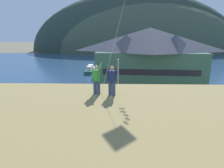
# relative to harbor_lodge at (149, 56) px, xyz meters

# --- Properties ---
(ground_plane) EXTENTS (600.00, 600.00, 0.00)m
(ground_plane) POSITION_rel_harbor_lodge_xyz_m (-6.45, -22.33, -6.59)
(ground_plane) COLOR #66604C
(parking_lot_pad) EXTENTS (40.00, 20.00, 0.10)m
(parking_lot_pad) POSITION_rel_harbor_lodge_xyz_m (-6.45, -17.33, -6.54)
(parking_lot_pad) COLOR gray
(parking_lot_pad) RESTS_ON ground
(bay_water) EXTENTS (360.00, 84.00, 0.03)m
(bay_water) POSITION_rel_harbor_lodge_xyz_m (-6.45, 37.67, -6.57)
(bay_water) COLOR navy
(bay_water) RESTS_ON ground
(far_hill_west_ridge) EXTENTS (139.49, 51.28, 76.53)m
(far_hill_west_ridge) POSITION_rel_harbor_lodge_xyz_m (5.20, 94.77, -6.59)
(far_hill_west_ridge) COLOR #2D3D33
(far_hill_west_ridge) RESTS_ON ground
(far_hill_east_peak) EXTENTS (123.84, 56.34, 65.25)m
(far_hill_east_peak) POSITION_rel_harbor_lodge_xyz_m (10.35, 91.34, -6.59)
(far_hill_east_peak) COLOR #42513D
(far_hill_east_peak) RESTS_ON ground
(harbor_lodge) EXTENTS (22.91, 12.93, 12.32)m
(harbor_lodge) POSITION_rel_harbor_lodge_xyz_m (0.00, 0.00, 0.00)
(harbor_lodge) COLOR #38604C
(harbor_lodge) RESTS_ON ground
(storage_shed_waterside) EXTENTS (6.99, 5.24, 4.74)m
(storage_shed_waterside) POSITION_rel_harbor_lodge_xyz_m (-5.04, -1.38, -4.13)
(storage_shed_waterside) COLOR #338475
(storage_shed_waterside) RESTS_ON ground
(wharf_dock) EXTENTS (3.20, 15.33, 0.70)m
(wharf_dock) POSITION_rel_harbor_lodge_xyz_m (-11.25, 13.97, -6.24)
(wharf_dock) COLOR #70604C
(wharf_dock) RESTS_ON ground
(moored_boat_wharfside) EXTENTS (2.53, 6.29, 2.16)m
(moored_boat_wharfside) POSITION_rel_harbor_lodge_xyz_m (-14.56, 15.34, -5.87)
(moored_boat_wharfside) COLOR #23564C
(moored_boat_wharfside) RESTS_ON ground
(moored_boat_outer_mooring) EXTENTS (1.88, 5.73, 2.16)m
(moored_boat_outer_mooring) POSITION_rel_harbor_lodge_xyz_m (-8.02, 9.60, -5.87)
(moored_boat_outer_mooring) COLOR #A8A399
(moored_boat_outer_mooring) RESTS_ON ground
(moored_boat_inner_slip) EXTENTS (2.40, 6.68, 2.16)m
(moored_boat_inner_slip) POSITION_rel_harbor_lodge_xyz_m (-14.64, 18.44, -5.87)
(moored_boat_inner_slip) COLOR #A8A399
(moored_boat_inner_slip) RESTS_ON ground
(parked_car_mid_row_far) EXTENTS (4.33, 2.31, 1.82)m
(parked_car_mid_row_far) POSITION_rel_harbor_lodge_xyz_m (-5.75, -15.17, -5.52)
(parked_car_mid_row_far) COLOR black
(parked_car_mid_row_far) RESTS_ON parking_lot_pad
(parked_car_lone_by_shed) EXTENTS (4.34, 2.34, 1.82)m
(parked_car_lone_by_shed) POSITION_rel_harbor_lodge_xyz_m (-4.90, -22.81, -5.52)
(parked_car_lone_by_shed) COLOR red
(parked_car_lone_by_shed) RESTS_ON parking_lot_pad
(parked_car_corner_spot) EXTENTS (4.33, 2.31, 1.82)m
(parked_car_corner_spot) POSITION_rel_harbor_lodge_xyz_m (-13.32, -16.77, -5.52)
(parked_car_corner_spot) COLOR #236633
(parked_car_corner_spot) RESTS_ON parking_lot_pad
(parked_car_front_row_end) EXTENTS (4.21, 2.08, 1.82)m
(parked_car_front_row_end) POSITION_rel_harbor_lodge_xyz_m (0.49, -21.46, -5.52)
(parked_car_front_row_end) COLOR slate
(parked_car_front_row_end) RESTS_ON parking_lot_pad
(parking_light_pole) EXTENTS (0.24, 0.78, 7.29)m
(parking_light_pole) POSITION_rel_harbor_lodge_xyz_m (-6.38, -11.78, -2.30)
(parking_light_pole) COLOR #ADADB2
(parking_light_pole) RESTS_ON parking_lot_pad
(person_kite_flyer) EXTENTS (0.59, 0.63, 1.86)m
(person_kite_flyer) POSITION_rel_harbor_lodge_xyz_m (-7.71, -28.99, 1.75)
(person_kite_flyer) COLOR #384770
(person_kite_flyer) RESTS_ON grassy_hill_foreground
(person_companion) EXTENTS (0.54, 0.40, 1.74)m
(person_companion) POSITION_rel_harbor_lodge_xyz_m (-6.80, -29.19, 1.74)
(person_companion) COLOR #384770
(person_companion) RESTS_ON grassy_hill_foreground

